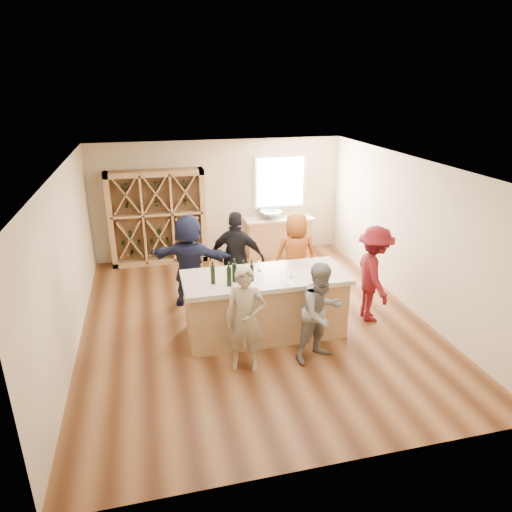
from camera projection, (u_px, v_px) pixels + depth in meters
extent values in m
cube|color=brown|center=(253.00, 321.00, 8.34)|extent=(6.00, 7.00, 0.10)
cube|color=white|center=(253.00, 162.00, 7.30)|extent=(6.00, 7.00, 0.10)
cube|color=#CBB793|center=(219.00, 198.00, 11.04)|extent=(6.00, 0.10, 2.80)
cube|color=#CBB793|center=(334.00, 363.00, 4.60)|extent=(6.00, 0.10, 2.80)
cube|color=#CBB793|center=(64.00, 263.00, 7.14)|extent=(0.10, 7.00, 2.80)
cube|color=#CBB793|center=(412.00, 234.00, 8.49)|extent=(0.10, 7.00, 2.80)
cube|color=white|center=(280.00, 182.00, 11.17)|extent=(1.30, 0.06, 1.30)
cube|color=white|center=(280.00, 182.00, 11.14)|extent=(1.18, 0.01, 1.18)
cube|color=#A77F50|center=(158.00, 218.00, 10.56)|extent=(2.20, 0.45, 2.20)
cube|color=#A77F50|center=(278.00, 237.00, 11.38)|extent=(1.60, 0.58, 0.86)
cube|color=#B3A492|center=(278.00, 219.00, 11.21)|extent=(1.70, 0.62, 0.06)
imported|color=silver|center=(271.00, 215.00, 11.12)|extent=(0.54, 0.54, 0.19)
cylinder|color=silver|center=(269.00, 210.00, 11.27)|extent=(0.02, 0.02, 0.30)
cube|color=#A77F50|center=(265.00, 307.00, 7.70)|extent=(2.60, 1.00, 1.00)
cube|color=#B3A492|center=(265.00, 277.00, 7.50)|extent=(2.72, 1.12, 0.08)
cylinder|color=black|center=(213.00, 275.00, 7.13)|extent=(0.09, 0.09, 0.29)
cylinder|color=black|center=(229.00, 277.00, 7.05)|extent=(0.09, 0.09, 0.31)
cylinder|color=black|center=(234.00, 273.00, 7.21)|extent=(0.08, 0.08, 0.30)
cylinder|color=black|center=(244.00, 274.00, 7.13)|extent=(0.09, 0.09, 0.31)
cylinder|color=black|center=(252.00, 273.00, 7.23)|extent=(0.08, 0.08, 0.27)
cone|color=white|center=(257.00, 284.00, 6.95)|extent=(0.08, 0.08, 0.17)
cone|color=white|center=(289.00, 281.00, 7.08)|extent=(0.08, 0.08, 0.16)
cone|color=white|center=(318.00, 275.00, 7.26)|extent=(0.07, 0.07, 0.18)
cone|color=white|center=(292.00, 273.00, 7.38)|extent=(0.06, 0.06, 0.16)
cone|color=white|center=(328.00, 270.00, 7.45)|extent=(0.07, 0.07, 0.18)
cube|color=white|center=(247.00, 286.00, 7.08)|extent=(0.28, 0.33, 0.00)
cube|color=white|center=(287.00, 283.00, 7.18)|extent=(0.22, 0.28, 0.00)
cube|color=white|center=(324.00, 280.00, 7.31)|extent=(0.21, 0.29, 0.00)
imported|color=gray|center=(245.00, 319.00, 6.63)|extent=(0.70, 0.59, 1.64)
imported|color=slate|center=(321.00, 313.00, 6.88)|extent=(0.87, 0.64, 1.59)
imported|color=#590F14|center=(374.00, 274.00, 8.04)|extent=(0.69, 1.20, 1.75)
imported|color=black|center=(237.00, 258.00, 8.68)|extent=(1.19, 0.91, 1.82)
imported|color=#994C19|center=(296.00, 256.00, 8.93)|extent=(0.88, 0.61, 1.73)
imported|color=#191E38|center=(190.00, 261.00, 8.58)|extent=(1.77, 1.15, 1.80)
cone|color=white|center=(259.00, 266.00, 7.63)|extent=(0.07, 0.07, 0.18)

